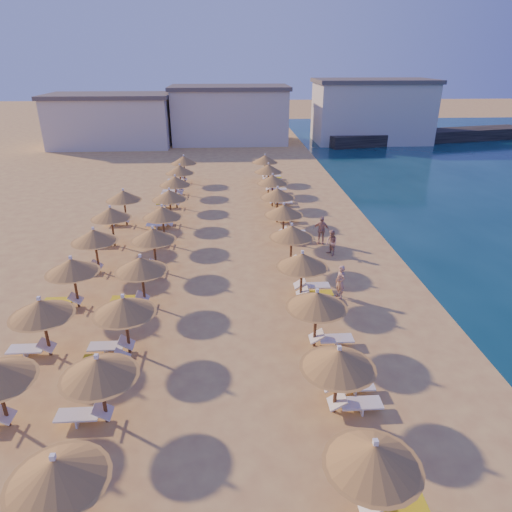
{
  "coord_description": "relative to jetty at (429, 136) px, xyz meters",
  "views": [
    {
      "loc": [
        0.04,
        -17.81,
        10.94
      ],
      "look_at": [
        1.32,
        4.0,
        1.3
      ],
      "focal_mm": 32.0,
      "sensor_mm": 36.0,
      "label": 1
    }
  ],
  "objects": [
    {
      "name": "loungers",
      "position": [
        -29.02,
        -39.75,
        -0.41
      ],
      "size": [
        13.78,
        39.49,
        0.66
      ],
      "color": "white",
      "rests_on": "ground"
    },
    {
      "name": "parasol_row_west",
      "position": [
        -31.66,
        -39.42,
        1.35
      ],
      "size": [
        2.47,
        40.43,
        2.63
      ],
      "color": "brown",
      "rests_on": "ground"
    },
    {
      "name": "jetty",
      "position": [
        0.0,
        0.0,
        0.0
      ],
      "size": [
        30.14,
        10.52,
        1.5
      ],
      "primitive_type": "cube",
      "rotation": [
        0.0,
        0.0,
        0.22
      ],
      "color": "black",
      "rests_on": "ground"
    },
    {
      "name": "hotel_blocks",
      "position": [
        -24.78,
        0.35,
        2.95
      ],
      "size": [
        50.0,
        10.37,
        8.1
      ],
      "color": "beige",
      "rests_on": "ground"
    },
    {
      "name": "parasol_row_east",
      "position": [
        -24.18,
        -39.42,
        1.35
      ],
      "size": [
        2.47,
        40.43,
        2.63
      ],
      "color": "brown",
      "rests_on": "ground"
    },
    {
      "name": "ground",
      "position": [
        -27.52,
        -44.69,
        -0.75
      ],
      "size": [
        220.0,
        220.0,
        0.0
      ],
      "primitive_type": "plane",
      "color": "#DEB661",
      "rests_on": "ground"
    },
    {
      "name": "beachgoer_a",
      "position": [
        -22.23,
        -43.02,
        0.1
      ],
      "size": [
        0.6,
        0.72,
        1.69
      ],
      "primitive_type": "imported",
      "rotation": [
        0.0,
        0.0,
        -1.21
      ],
      "color": "tan",
      "rests_on": "ground"
    },
    {
      "name": "beachgoer_c",
      "position": [
        -21.83,
        -35.96,
        0.14
      ],
      "size": [
        1.13,
        0.75,
        1.78
      ],
      "primitive_type": "imported",
      "rotation": [
        0.0,
        0.0,
        -0.33
      ],
      "color": "tan",
      "rests_on": "ground"
    },
    {
      "name": "beachgoer_b",
      "position": [
        -21.56,
        -37.83,
        0.02
      ],
      "size": [
        0.84,
        0.92,
        1.55
      ],
      "primitive_type": "imported",
      "rotation": [
        0.0,
        0.0,
        -1.16
      ],
      "color": "tan",
      "rests_on": "ground"
    },
    {
      "name": "parasol_row_inland",
      "position": [
        -34.77,
        -41.32,
        1.35
      ],
      "size": [
        2.47,
        21.45,
        2.63
      ],
      "color": "brown",
      "rests_on": "ground"
    }
  ]
}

